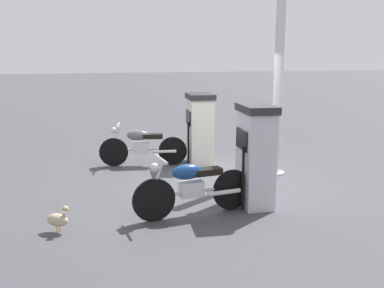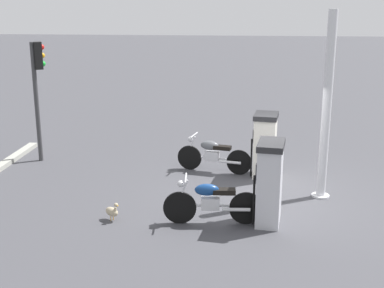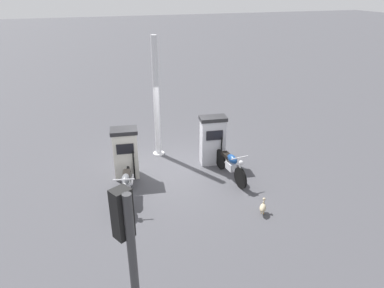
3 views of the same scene
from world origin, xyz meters
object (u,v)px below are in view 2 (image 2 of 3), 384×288
fuel_pump_near (265,145)px  canopy_support_pole (326,111)px  wandering_duck (112,211)px  motorcycle_near_pump (213,154)px  fuel_pump_far (269,182)px  motorcycle_far_pump (211,201)px  roadside_traffic_light (38,80)px

fuel_pump_near → canopy_support_pole: (-1.24, 1.30, 1.16)m
wandering_duck → canopy_support_pole: bearing=-157.5°
motorcycle_near_pump → canopy_support_pole: 3.32m
fuel_pump_far → wandering_duck: (3.12, 0.23, -0.65)m
motorcycle_far_pump → motorcycle_near_pump: bearing=-86.6°
motorcycle_near_pump → wandering_duck: motorcycle_near_pump is taller
fuel_pump_near → motorcycle_near_pump: bearing=-8.4°
roadside_traffic_light → motorcycle_far_pump: bearing=142.7°
motorcycle_far_pump → fuel_pump_near: bearing=-110.3°
roadside_traffic_light → motorcycle_near_pump: bearing=173.6°
fuel_pump_near → roadside_traffic_light: bearing=-6.8°
canopy_support_pole → fuel_pump_near: bearing=-46.5°
fuel_pump_near → roadside_traffic_light: roadside_traffic_light is taller
fuel_pump_far → wandering_duck: 3.19m
motorcycle_far_pump → wandering_duck: 2.01m
canopy_support_pole → roadside_traffic_light: bearing=-15.5°
wandering_duck → roadside_traffic_light: (2.95, -3.83, 2.05)m
wandering_duck → roadside_traffic_light: 5.25m
fuel_pump_far → motorcycle_near_pump: fuel_pump_far is taller
fuel_pump_near → wandering_duck: size_ratio=3.93×
motorcycle_near_pump → wandering_duck: size_ratio=4.72×
fuel_pump_near → fuel_pump_far: fuel_pump_far is taller
motorcycle_far_pump → canopy_support_pole: size_ratio=0.48×
fuel_pump_near → motorcycle_near_pump: fuel_pump_near is taller
motorcycle_far_pump → canopy_support_pole: (-2.36, -1.74, 1.50)m
motorcycle_far_pump → canopy_support_pole: 3.30m
fuel_pump_far → fuel_pump_near: bearing=-90.0°
fuel_pump_near → motorcycle_far_pump: (1.13, 3.05, -0.34)m
fuel_pump_near → motorcycle_far_pump: fuel_pump_near is taller
motorcycle_near_pump → fuel_pump_far: bearing=113.2°
motorcycle_near_pump → roadside_traffic_light: bearing=-6.4°
fuel_pump_far → roadside_traffic_light: bearing=-30.7°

